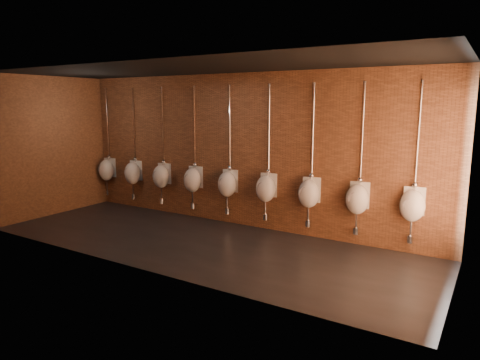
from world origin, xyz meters
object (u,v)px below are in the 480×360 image
object	(u,v)px
urinal_0	(107,170)
urinal_6	(309,193)
urinal_3	(193,179)
urinal_5	(266,188)
urinal_7	(358,198)
urinal_8	(412,205)
urinal_1	(133,173)
urinal_2	(161,176)
urinal_4	(227,183)

from	to	relation	value
urinal_0	urinal_6	size ratio (longest dim) A/B	1.00
urinal_3	urinal_6	size ratio (longest dim) A/B	1.00
urinal_3	urinal_5	world-z (taller)	same
urinal_7	urinal_8	world-z (taller)	same
urinal_1	urinal_8	bearing A→B (deg)	0.00
urinal_2	urinal_7	xyz separation A→B (m)	(4.66, 0.00, 0.00)
urinal_0	urinal_5	bearing A→B (deg)	0.00
urinal_5	urinal_7	xyz separation A→B (m)	(1.86, 0.00, 0.00)
urinal_1	urinal_5	xyz separation A→B (m)	(3.73, 0.00, 0.00)
urinal_3	urinal_7	xyz separation A→B (m)	(3.73, 0.00, 0.00)
urinal_2	urinal_8	size ratio (longest dim) A/B	1.00
urinal_2	urinal_5	xyz separation A→B (m)	(2.79, 0.00, 0.00)
urinal_3	urinal_8	size ratio (longest dim) A/B	1.00
urinal_3	urinal_8	bearing A→B (deg)	0.00
urinal_6	urinal_7	xyz separation A→B (m)	(0.93, 0.00, 0.00)
urinal_1	urinal_8	size ratio (longest dim) A/B	1.00
urinal_7	urinal_4	bearing A→B (deg)	180.00
urinal_3	urinal_4	world-z (taller)	same
urinal_3	urinal_7	bearing A→B (deg)	0.00
urinal_2	urinal_3	size ratio (longest dim) A/B	1.00
urinal_0	urinal_1	size ratio (longest dim) A/B	1.00
urinal_3	urinal_6	xyz separation A→B (m)	(2.79, 0.00, 0.00)
urinal_2	urinal_5	size ratio (longest dim) A/B	1.00
urinal_6	urinal_3	bearing A→B (deg)	180.00
urinal_6	urinal_8	xyz separation A→B (m)	(1.86, 0.00, 0.00)
urinal_2	urinal_7	size ratio (longest dim) A/B	1.00
urinal_6	urinal_8	size ratio (longest dim) A/B	1.00
urinal_0	urinal_5	distance (m)	4.66
urinal_4	urinal_6	world-z (taller)	same
urinal_2	urinal_6	distance (m)	3.73
urinal_7	urinal_2	bearing A→B (deg)	180.00
urinal_4	urinal_5	size ratio (longest dim) A/B	1.00
urinal_4	urinal_0	bearing A→B (deg)	180.00
urinal_0	urinal_6	distance (m)	5.59
urinal_5	urinal_6	xyz separation A→B (m)	(0.93, 0.00, 0.00)
urinal_0	urinal_3	world-z (taller)	same
urinal_4	urinal_7	distance (m)	2.79
urinal_4	urinal_8	distance (m)	3.73
urinal_3	urinal_7	distance (m)	3.73
urinal_3	urinal_5	size ratio (longest dim) A/B	1.00
urinal_0	urinal_2	world-z (taller)	same
urinal_1	urinal_6	xyz separation A→B (m)	(4.66, 0.00, 0.00)
urinal_7	urinal_8	xyz separation A→B (m)	(0.93, 0.00, 0.00)
urinal_1	urinal_6	size ratio (longest dim) A/B	1.00
urinal_7	urinal_1	bearing A→B (deg)	180.00
urinal_4	urinal_7	size ratio (longest dim) A/B	1.00
urinal_3	urinal_4	bearing A→B (deg)	0.00
urinal_0	urinal_3	size ratio (longest dim) A/B	1.00
urinal_8	urinal_3	bearing A→B (deg)	180.00
urinal_5	urinal_7	distance (m)	1.86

